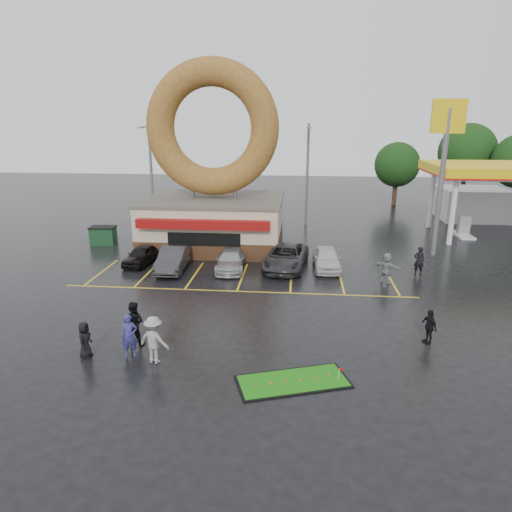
# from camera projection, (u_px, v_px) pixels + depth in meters

# --- Properties ---
(ground) EXTENTS (120.00, 120.00, 0.00)m
(ground) POSITION_uv_depth(u_px,v_px,m) (227.00, 316.00, 22.42)
(ground) COLOR black
(ground) RESTS_ON ground
(donut_shop) EXTENTS (10.20, 8.70, 13.50)m
(donut_shop) POSITION_uv_depth(u_px,v_px,m) (214.00, 187.00, 33.79)
(donut_shop) COLOR #472B19
(donut_shop) RESTS_ON ground
(gas_station) EXTENTS (12.30, 13.65, 5.90)m
(gas_station) POSITION_uv_depth(u_px,v_px,m) (492.00, 187.00, 39.49)
(gas_station) COLOR silver
(gas_station) RESTS_ON ground
(shell_sign) EXTENTS (2.20, 0.36, 10.60)m
(shell_sign) POSITION_uv_depth(u_px,v_px,m) (445.00, 149.00, 30.56)
(shell_sign) COLOR slate
(shell_sign) RESTS_ON ground
(streetlight_left) EXTENTS (0.40, 2.21, 9.00)m
(streetlight_left) POSITION_uv_depth(u_px,v_px,m) (151.00, 172.00, 40.97)
(streetlight_left) COLOR slate
(streetlight_left) RESTS_ON ground
(streetlight_mid) EXTENTS (0.40, 2.21, 9.00)m
(streetlight_mid) POSITION_uv_depth(u_px,v_px,m) (307.00, 172.00, 40.64)
(streetlight_mid) COLOR slate
(streetlight_mid) RESTS_ON ground
(streetlight_right) EXTENTS (0.40, 2.21, 9.00)m
(streetlight_right) POSITION_uv_depth(u_px,v_px,m) (443.00, 173.00, 40.49)
(streetlight_right) COLOR slate
(streetlight_right) RESTS_ON ground
(tree_far_c) EXTENTS (6.30, 6.30, 9.00)m
(tree_far_c) POSITION_uv_depth(u_px,v_px,m) (467.00, 152.00, 51.16)
(tree_far_c) COLOR #332114
(tree_far_c) RESTS_ON ground
(tree_far_d) EXTENTS (4.90, 4.90, 7.00)m
(tree_far_d) POSITION_uv_depth(u_px,v_px,m) (397.00, 165.00, 50.36)
(tree_far_d) COLOR #332114
(tree_far_d) RESTS_ON ground
(car_black) EXTENTS (1.90, 3.79, 1.24)m
(car_black) POSITION_uv_depth(u_px,v_px,m) (142.00, 255.00, 30.36)
(car_black) COLOR black
(car_black) RESTS_ON ground
(car_dgrey) EXTENTS (1.78, 4.57, 1.48)m
(car_dgrey) POSITION_uv_depth(u_px,v_px,m) (173.00, 259.00, 29.16)
(car_dgrey) COLOR #2E2F31
(car_dgrey) RESTS_ON ground
(car_silver) EXTENTS (2.01, 4.36, 1.23)m
(car_silver) POSITION_uv_depth(u_px,v_px,m) (231.00, 260.00, 29.28)
(car_silver) COLOR #A5A6AA
(car_silver) RESTS_ON ground
(car_grey) EXTENTS (3.14, 5.67, 1.50)m
(car_grey) POSITION_uv_depth(u_px,v_px,m) (286.00, 257.00, 29.51)
(car_grey) COLOR #303133
(car_grey) RESTS_ON ground
(car_white) EXTENTS (1.81, 4.19, 1.41)m
(car_white) POSITION_uv_depth(u_px,v_px,m) (327.00, 258.00, 29.37)
(car_white) COLOR silver
(car_white) RESTS_ON ground
(person_blue) EXTENTS (0.77, 0.63, 1.81)m
(person_blue) POSITION_uv_depth(u_px,v_px,m) (129.00, 336.00, 18.37)
(person_blue) COLOR navy
(person_blue) RESTS_ON ground
(person_blackjkt) EXTENTS (0.99, 0.80, 1.93)m
(person_blackjkt) POSITION_uv_depth(u_px,v_px,m) (134.00, 323.00, 19.37)
(person_blackjkt) COLOR black
(person_blackjkt) RESTS_ON ground
(person_hoodie) EXTENTS (1.40, 1.03, 1.94)m
(person_hoodie) POSITION_uv_depth(u_px,v_px,m) (154.00, 340.00, 17.88)
(person_hoodie) COLOR gray
(person_hoodie) RESTS_ON ground
(person_bystander) EXTENTS (0.49, 0.75, 1.52)m
(person_bystander) POSITION_uv_depth(u_px,v_px,m) (85.00, 340.00, 18.34)
(person_bystander) COLOR black
(person_bystander) RESTS_ON ground
(person_cameraman) EXTENTS (0.69, 0.97, 1.53)m
(person_cameraman) POSITION_uv_depth(u_px,v_px,m) (429.00, 326.00, 19.53)
(person_cameraman) COLOR black
(person_cameraman) RESTS_ON ground
(person_walker_near) EXTENTS (1.68, 1.43, 1.82)m
(person_walker_near) POSITION_uv_depth(u_px,v_px,m) (387.00, 268.00, 26.79)
(person_walker_near) COLOR gray
(person_walker_near) RESTS_ON ground
(person_walker_far) EXTENTS (0.68, 0.47, 1.80)m
(person_walker_far) POSITION_uv_depth(u_px,v_px,m) (419.00, 261.00, 28.19)
(person_walker_far) COLOR black
(person_walker_far) RESTS_ON ground
(dumpster) EXTENTS (1.90, 1.35, 1.30)m
(dumpster) POSITION_uv_depth(u_px,v_px,m) (103.00, 236.00, 35.30)
(dumpster) COLOR #194323
(dumpster) RESTS_ON ground
(putting_green) EXTENTS (4.44, 2.99, 0.52)m
(putting_green) POSITION_uv_depth(u_px,v_px,m) (293.00, 381.00, 16.75)
(putting_green) COLOR black
(putting_green) RESTS_ON ground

